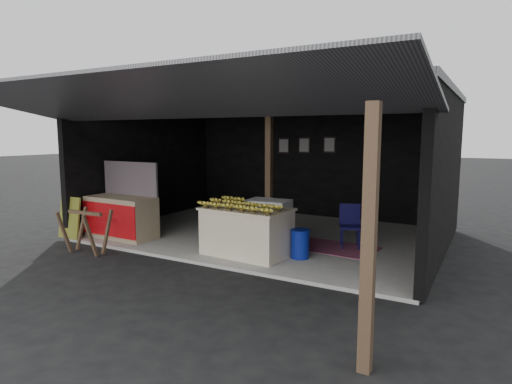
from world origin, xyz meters
The scene contains 13 objects.
ground centered at (0.00, 0.00, 0.00)m, with size 80.00×80.00×0.00m, color black.
concrete_slab centered at (0.00, 2.50, 0.03)m, with size 7.00×5.00×0.06m, color gray.
shophouse centered at (0.00, 2.82, 2.10)m, with size 7.40×7.29×3.02m.
banana_table centered at (0.43, 0.79, 0.49)m, with size 1.60×1.05×0.85m.
banana_pile centered at (0.43, 0.79, 1.00)m, with size 1.43×0.86×0.17m, color gold, non-canonical shape.
white_crate centered at (0.46, 1.58, 0.51)m, with size 0.83×0.59×0.90m.
neighbor_stall centered at (-2.54, 0.64, 0.54)m, with size 1.55×0.72×1.58m.
green_signboard centered at (-3.42, 0.05, 0.49)m, with size 0.58×0.04×0.87m, color black.
sawhorse centered at (-2.30, -0.46, 0.51)m, with size 0.82×0.74×0.81m.
water_barrel centered at (1.36, 1.05, 0.30)m, with size 0.32×0.32×0.48m, color navy.
plastic_chair centered at (1.89, 2.21, 0.55)m, with size 0.51×0.51×0.83m.
magenta_rug centered at (1.70, 1.98, 0.07)m, with size 1.50×1.00×0.01m, color maroon.
picture_frames centered at (-0.17, 4.89, 1.93)m, with size 1.62×0.04×0.46m.
Camera 1 is at (4.25, -5.69, 2.21)m, focal length 30.00 mm.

